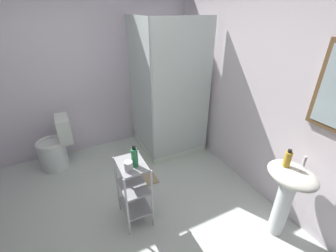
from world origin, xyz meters
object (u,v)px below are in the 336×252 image
object	(u,v)px
shower_stall	(165,123)
bath_mat	(138,173)
pedestal_sink	(288,189)
body_wash_bottle_green	(135,157)
toilet	(56,148)
rinse_cup	(129,166)
storage_cart	(134,187)
hand_soap_bottle	(288,159)

from	to	relation	value
shower_stall	bath_mat	distance (m)	0.90
pedestal_sink	body_wash_bottle_green	bearing A→B (deg)	-121.87
toilet	rinse_cup	size ratio (longest dim) A/B	7.77
pedestal_sink	storage_cart	size ratio (longest dim) A/B	1.09
pedestal_sink	bath_mat	distance (m)	1.89
storage_cart	shower_stall	bearing A→B (deg)	141.06
shower_stall	rinse_cup	distance (m)	1.58
pedestal_sink	hand_soap_bottle	xyz separation A→B (m)	(-0.07, -0.03, 0.31)
storage_cart	hand_soap_bottle	size ratio (longest dim) A/B	4.24
shower_stall	hand_soap_bottle	world-z (taller)	shower_stall
hand_soap_bottle	pedestal_sink	bearing A→B (deg)	19.99
storage_cart	pedestal_sink	bearing A→B (deg)	56.90
pedestal_sink	rinse_cup	xyz separation A→B (m)	(-0.73, -1.30, 0.21)
body_wash_bottle_green	bath_mat	world-z (taller)	body_wash_bottle_green
body_wash_bottle_green	bath_mat	bearing A→B (deg)	162.15
hand_soap_bottle	bath_mat	distance (m)	1.94
pedestal_sink	bath_mat	size ratio (longest dim) A/B	1.35
pedestal_sink	body_wash_bottle_green	size ratio (longest dim) A/B	3.47
shower_stall	rinse_cup	xyz separation A→B (m)	(1.21, -0.96, 0.33)
toilet	hand_soap_bottle	bearing A→B (deg)	42.04
bath_mat	body_wash_bottle_green	bearing A→B (deg)	-17.85
toilet	hand_soap_bottle	size ratio (longest dim) A/B	4.35
shower_stall	hand_soap_bottle	xyz separation A→B (m)	(1.87, 0.31, 0.42)
hand_soap_bottle	rinse_cup	xyz separation A→B (m)	(-0.66, -1.27, -0.10)
body_wash_bottle_green	rinse_cup	size ratio (longest dim) A/B	2.38
body_wash_bottle_green	bath_mat	xyz separation A→B (m)	(-0.75, 0.24, -0.83)
pedestal_sink	rinse_cup	world-z (taller)	rinse_cup
shower_stall	hand_soap_bottle	distance (m)	1.94
toilet	bath_mat	world-z (taller)	toilet
storage_cart	bath_mat	size ratio (longest dim) A/B	1.23
storage_cart	hand_soap_bottle	xyz separation A→B (m)	(0.74, 1.22, 0.45)
toilet	body_wash_bottle_green	bearing A→B (deg)	26.62
storage_cart	rinse_cup	world-z (taller)	rinse_cup
hand_soap_bottle	body_wash_bottle_green	size ratio (longest dim) A/B	0.75
hand_soap_bottle	rinse_cup	bearing A→B (deg)	-117.26
body_wash_bottle_green	bath_mat	distance (m)	1.14
storage_cart	bath_mat	world-z (taller)	storage_cart
pedestal_sink	storage_cart	bearing A→B (deg)	-123.10
shower_stall	pedestal_sink	xyz separation A→B (m)	(1.94, 0.34, 0.12)
pedestal_sink	rinse_cup	bearing A→B (deg)	-119.18
pedestal_sink	bath_mat	bearing A→B (deg)	-146.84
shower_stall	bath_mat	xyz separation A→B (m)	(0.43, -0.65, -0.45)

